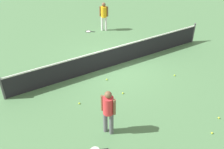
{
  "coord_description": "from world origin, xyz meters",
  "views": [
    {
      "loc": [
        -5.32,
        -8.92,
        6.42
      ],
      "look_at": [
        -1.17,
        -1.78,
        0.9
      ],
      "focal_mm": 41.27,
      "sensor_mm": 36.0,
      "label": 1
    }
  ],
  "objects_px": {
    "tennis_ball_midcourt": "(107,80)",
    "tennis_ball_stray_right": "(79,103)",
    "tennis_racket_far_player": "(89,31)",
    "tennis_ball_near_player": "(212,133)",
    "tennis_ball_by_net": "(123,93)",
    "tennis_ball_baseline": "(219,118)",
    "tennis_ball_stray_left": "(175,75)",
    "player_far_side": "(104,14)",
    "player_near_side": "(108,109)"
  },
  "relations": [
    {
      "from": "player_near_side",
      "to": "tennis_ball_by_net",
      "type": "height_order",
      "value": "player_near_side"
    },
    {
      "from": "player_far_side",
      "to": "tennis_ball_stray_right",
      "type": "relative_size",
      "value": 25.76
    },
    {
      "from": "tennis_ball_baseline",
      "to": "tennis_ball_stray_left",
      "type": "height_order",
      "value": "same"
    },
    {
      "from": "tennis_ball_stray_right",
      "to": "tennis_ball_by_net",
      "type": "bearing_deg",
      "value": -9.58
    },
    {
      "from": "tennis_ball_midcourt",
      "to": "tennis_ball_baseline",
      "type": "xyz_separation_m",
      "value": [
        2.29,
        -4.1,
        0.0
      ]
    },
    {
      "from": "tennis_ball_near_player",
      "to": "tennis_ball_stray_left",
      "type": "bearing_deg",
      "value": 68.84
    },
    {
      "from": "tennis_ball_midcourt",
      "to": "tennis_racket_far_player",
      "type": "bearing_deg",
      "value": 72.88
    },
    {
      "from": "tennis_ball_near_player",
      "to": "tennis_ball_baseline",
      "type": "height_order",
      "value": "same"
    },
    {
      "from": "tennis_racket_far_player",
      "to": "tennis_ball_near_player",
      "type": "relative_size",
      "value": 8.39
    },
    {
      "from": "player_near_side",
      "to": "tennis_ball_midcourt",
      "type": "distance_m",
      "value": 3.19
    },
    {
      "from": "tennis_ball_baseline",
      "to": "tennis_ball_stray_left",
      "type": "relative_size",
      "value": 1.0
    },
    {
      "from": "tennis_ball_by_net",
      "to": "tennis_ball_stray_right",
      "type": "relative_size",
      "value": 1.0
    },
    {
      "from": "player_far_side",
      "to": "tennis_ball_by_net",
      "type": "height_order",
      "value": "player_far_side"
    },
    {
      "from": "tennis_ball_baseline",
      "to": "tennis_ball_stray_right",
      "type": "bearing_deg",
      "value": 140.89
    },
    {
      "from": "tennis_ball_near_player",
      "to": "tennis_ball_stray_left",
      "type": "relative_size",
      "value": 1.0
    },
    {
      "from": "tennis_ball_stray_left",
      "to": "player_far_side",
      "type": "bearing_deg",
      "value": 93.34
    },
    {
      "from": "player_far_side",
      "to": "tennis_ball_baseline",
      "type": "bearing_deg",
      "value": -90.88
    },
    {
      "from": "player_far_side",
      "to": "tennis_ball_stray_left",
      "type": "bearing_deg",
      "value": -86.66
    },
    {
      "from": "player_far_side",
      "to": "tennis_ball_midcourt",
      "type": "relative_size",
      "value": 25.76
    },
    {
      "from": "tennis_ball_by_net",
      "to": "tennis_ball_stray_right",
      "type": "distance_m",
      "value": 1.81
    },
    {
      "from": "tennis_ball_baseline",
      "to": "tennis_ball_stray_right",
      "type": "distance_m",
      "value": 5.13
    },
    {
      "from": "tennis_ball_midcourt",
      "to": "tennis_ball_baseline",
      "type": "height_order",
      "value": "same"
    },
    {
      "from": "tennis_ball_midcourt",
      "to": "tennis_ball_stray_right",
      "type": "relative_size",
      "value": 1.0
    },
    {
      "from": "tennis_ball_midcourt",
      "to": "player_far_side",
      "type": "bearing_deg",
      "value": 62.58
    },
    {
      "from": "tennis_racket_far_player",
      "to": "tennis_ball_stray_left",
      "type": "bearing_deg",
      "value": -78.71
    },
    {
      "from": "tennis_racket_far_player",
      "to": "tennis_ball_by_net",
      "type": "relative_size",
      "value": 8.39
    },
    {
      "from": "tennis_ball_near_player",
      "to": "tennis_ball_stray_right",
      "type": "height_order",
      "value": "same"
    },
    {
      "from": "tennis_ball_near_player",
      "to": "tennis_ball_baseline",
      "type": "distance_m",
      "value": 0.87
    },
    {
      "from": "tennis_ball_stray_left",
      "to": "tennis_ball_stray_right",
      "type": "xyz_separation_m",
      "value": [
        -4.46,
        0.37,
        0.0
      ]
    },
    {
      "from": "tennis_ball_stray_right",
      "to": "tennis_ball_baseline",
      "type": "bearing_deg",
      "value": -39.11
    },
    {
      "from": "tennis_ball_near_player",
      "to": "tennis_ball_midcourt",
      "type": "xyz_separation_m",
      "value": [
        -1.51,
        4.48,
        0.0
      ]
    },
    {
      "from": "tennis_ball_baseline",
      "to": "tennis_ball_by_net",
      "type": "bearing_deg",
      "value": 126.84
    },
    {
      "from": "tennis_ball_midcourt",
      "to": "tennis_ball_stray_right",
      "type": "bearing_deg",
      "value": -153.02
    },
    {
      "from": "player_far_side",
      "to": "tennis_ball_stray_right",
      "type": "bearing_deg",
      "value": -126.63
    },
    {
      "from": "tennis_racket_far_player",
      "to": "tennis_ball_near_player",
      "type": "bearing_deg",
      "value": -90.13
    },
    {
      "from": "tennis_racket_far_player",
      "to": "tennis_ball_stray_left",
      "type": "height_order",
      "value": "tennis_ball_stray_left"
    },
    {
      "from": "player_far_side",
      "to": "tennis_racket_far_player",
      "type": "xyz_separation_m",
      "value": [
        -0.89,
        0.3,
        -1.0
      ]
    },
    {
      "from": "player_near_side",
      "to": "tennis_ball_baseline",
      "type": "height_order",
      "value": "player_near_side"
    },
    {
      "from": "player_near_side",
      "to": "tennis_ball_near_player",
      "type": "height_order",
      "value": "player_near_side"
    },
    {
      "from": "player_far_side",
      "to": "tennis_racket_far_player",
      "type": "height_order",
      "value": "player_far_side"
    },
    {
      "from": "player_near_side",
      "to": "tennis_ball_stray_left",
      "type": "bearing_deg",
      "value": 19.01
    },
    {
      "from": "tennis_ball_near_player",
      "to": "tennis_ball_baseline",
      "type": "relative_size",
      "value": 1.0
    },
    {
      "from": "tennis_racket_far_player",
      "to": "tennis_ball_stray_left",
      "type": "relative_size",
      "value": 8.39
    },
    {
      "from": "player_near_side",
      "to": "tennis_ball_by_net",
      "type": "distance_m",
      "value": 2.36
    },
    {
      "from": "tennis_ball_near_player",
      "to": "tennis_ball_stray_right",
      "type": "distance_m",
      "value": 4.84
    },
    {
      "from": "tennis_ball_by_net",
      "to": "tennis_racket_far_player",
      "type": "bearing_deg",
      "value": 76.78
    },
    {
      "from": "tennis_ball_near_player",
      "to": "tennis_ball_midcourt",
      "type": "height_order",
      "value": "same"
    },
    {
      "from": "tennis_ball_stray_right",
      "to": "tennis_racket_far_player",
      "type": "bearing_deg",
      "value": 61.09
    },
    {
      "from": "tennis_ball_by_net",
      "to": "tennis_ball_midcourt",
      "type": "relative_size",
      "value": 1.0
    },
    {
      "from": "player_near_side",
      "to": "tennis_ball_baseline",
      "type": "xyz_separation_m",
      "value": [
        3.72,
        -1.42,
        -0.98
      ]
    }
  ]
}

